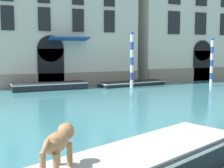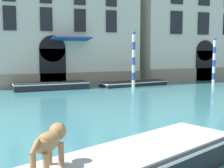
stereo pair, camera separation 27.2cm
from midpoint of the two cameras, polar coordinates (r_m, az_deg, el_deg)
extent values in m
cube|color=beige|center=(28.34, -10.98, 14.77)|extent=(13.40, 6.00, 14.36)
cube|color=gray|center=(25.19, -9.31, 0.74)|extent=(13.40, 0.16, 1.12)
cube|color=black|center=(24.92, -11.39, 2.85)|extent=(2.05, 0.14, 3.04)
cylinder|color=black|center=(24.87, -11.47, 6.35)|extent=(2.05, 0.14, 2.05)
cube|color=black|center=(24.61, -18.88, 11.37)|extent=(0.94, 0.10, 1.79)
cube|color=black|center=(24.91, -12.59, 11.50)|extent=(0.94, 0.10, 1.79)
cube|color=black|center=(25.50, -6.52, 11.50)|extent=(0.94, 0.10, 1.79)
cube|color=black|center=(26.34, -0.78, 11.38)|extent=(0.94, 0.10, 1.79)
cube|color=#1E4C99|center=(24.54, -8.13, 8.20)|extent=(3.05, 1.40, 0.29)
cube|color=gray|center=(30.91, 15.40, 1.74)|extent=(11.01, 0.16, 1.21)
cube|color=black|center=(31.02, 15.87, 3.26)|extent=(1.93, 0.14, 2.85)
cylinder|color=black|center=(30.98, 15.96, 5.89)|extent=(1.93, 0.14, 1.93)
cube|color=black|center=(29.22, 11.01, 10.95)|extent=(1.23, 0.10, 2.04)
cube|color=black|center=(30.90, 15.66, 10.59)|extent=(1.23, 0.10, 2.04)
cube|color=white|center=(6.92, -0.55, -14.33)|extent=(8.19, 4.67, 0.08)
cube|color=#9EA3A8|center=(6.89, -0.55, -13.63)|extent=(7.87, 4.41, 0.06)
cylinder|color=#997047|center=(6.56, -11.15, -12.35)|extent=(0.12, 0.12, 0.47)
cylinder|color=#997047|center=(6.46, -8.99, -12.61)|extent=(0.12, 0.12, 0.47)
cylinder|color=#997047|center=(6.00, -13.89, -14.26)|extent=(0.12, 0.12, 0.47)
cylinder|color=#997047|center=(5.89, -11.55, -14.61)|extent=(0.12, 0.12, 0.47)
ellipsoid|color=#997047|center=(6.12, -11.41, -10.43)|extent=(0.82, 0.93, 0.37)
ellipsoid|color=brown|center=(5.97, -11.97, -9.82)|extent=(0.44, 0.47, 0.13)
sphere|color=#997047|center=(6.52, -9.62, -8.55)|extent=(0.35, 0.35, 0.35)
cone|color=brown|center=(6.52, -10.43, -7.36)|extent=(0.11, 0.11, 0.14)
cone|color=brown|center=(6.45, -8.85, -7.49)|extent=(0.11, 0.11, 0.14)
cylinder|color=#997047|center=(5.69, -13.51, -11.21)|extent=(0.25, 0.30, 0.25)
cube|color=black|center=(23.80, -11.67, -0.37)|extent=(5.50, 1.68, 0.53)
cube|color=white|center=(23.78, -11.68, 0.11)|extent=(5.53, 1.71, 0.08)
cube|color=#9EA3A8|center=(23.80, -11.67, -0.44)|extent=(3.03, 1.24, 0.47)
cube|color=black|center=(25.86, 3.40, 0.11)|extent=(5.86, 2.26, 0.35)
cube|color=white|center=(25.85, 3.40, 0.36)|extent=(5.89, 2.29, 0.08)
cube|color=#9EA3A8|center=(25.86, 3.40, 0.07)|extent=(3.26, 1.53, 0.32)
cylinder|color=white|center=(26.90, 17.36, 0.26)|extent=(0.24, 0.24, 0.53)
cylinder|color=#234CAD|center=(26.85, 17.40, 1.39)|extent=(0.24, 0.24, 0.53)
cylinder|color=white|center=(26.81, 17.44, 2.52)|extent=(0.24, 0.24, 0.53)
cylinder|color=#234CAD|center=(26.78, 17.48, 3.66)|extent=(0.24, 0.24, 0.53)
cylinder|color=white|center=(26.76, 17.52, 4.80)|extent=(0.24, 0.24, 0.53)
cylinder|color=#234CAD|center=(26.75, 17.56, 5.94)|extent=(0.24, 0.24, 0.53)
cylinder|color=white|center=(26.75, 17.60, 7.07)|extent=(0.24, 0.24, 0.53)
sphere|color=#234CAD|center=(26.76, 17.63, 7.87)|extent=(0.25, 0.25, 0.25)
cylinder|color=white|center=(24.63, 3.30, 0.06)|extent=(0.26, 0.26, 0.59)
cylinder|color=#234CAD|center=(24.57, 3.31, 1.44)|extent=(0.26, 0.26, 0.59)
cylinder|color=white|center=(24.52, 3.32, 2.82)|extent=(0.26, 0.26, 0.59)
cylinder|color=#234CAD|center=(24.49, 3.33, 4.20)|extent=(0.26, 0.26, 0.59)
cylinder|color=white|center=(24.47, 3.34, 5.59)|extent=(0.26, 0.26, 0.59)
cylinder|color=#234CAD|center=(24.47, 3.35, 6.97)|extent=(0.26, 0.26, 0.59)
cylinder|color=white|center=(24.48, 3.36, 8.36)|extent=(0.26, 0.26, 0.59)
sphere|color=#234CAD|center=(24.49, 3.37, 9.33)|extent=(0.27, 0.27, 0.27)
camera|label=1|loc=(0.14, -90.47, -0.05)|focal=50.00mm
camera|label=2|loc=(0.14, 89.53, 0.05)|focal=50.00mm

